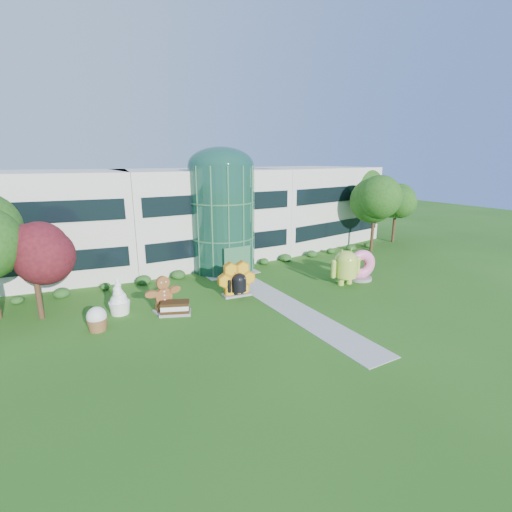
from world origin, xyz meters
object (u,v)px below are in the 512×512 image
donut (360,264)px  gingerbread (163,294)px  android_green (346,265)px  android_black (239,283)px

donut → gingerbread: size_ratio=0.96×
android_green → android_black: size_ratio=1.56×
android_green → gingerbread: (-15.05, 1.92, -0.42)m
android_black → donut: size_ratio=0.81×
android_green → android_black: bearing=172.5°
android_green → android_black: (-9.15, 2.02, -0.62)m
android_black → gingerbread: gingerbread is taller
android_green → donut: 2.11m
donut → gingerbread: 17.18m
android_green → gingerbread: 15.18m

